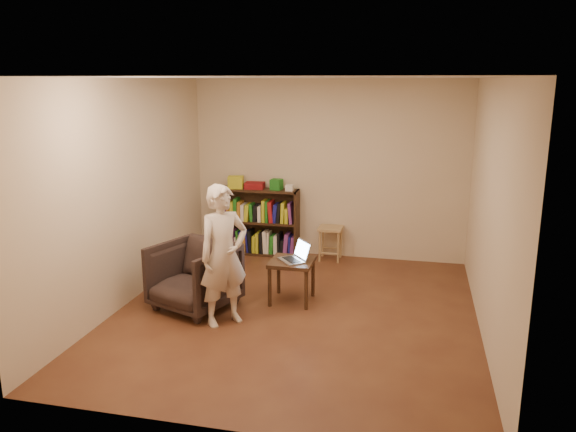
% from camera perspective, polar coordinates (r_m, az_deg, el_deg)
% --- Properties ---
extents(floor, '(4.50, 4.50, 0.00)m').
position_cam_1_polar(floor, '(6.45, 0.74, -9.85)').
color(floor, '#4E2719').
rests_on(floor, ground).
extents(ceiling, '(4.50, 4.50, 0.00)m').
position_cam_1_polar(ceiling, '(5.92, 0.81, 13.91)').
color(ceiling, silver).
rests_on(ceiling, wall_back).
extents(wall_back, '(4.00, 0.00, 4.00)m').
position_cam_1_polar(wall_back, '(8.23, 4.11, 4.72)').
color(wall_back, beige).
rests_on(wall_back, floor).
extents(wall_left, '(0.00, 4.50, 4.50)m').
position_cam_1_polar(wall_left, '(6.76, -16.05, 2.25)').
color(wall_left, beige).
rests_on(wall_left, floor).
extents(wall_right, '(0.00, 4.50, 4.50)m').
position_cam_1_polar(wall_right, '(5.97, 19.88, 0.51)').
color(wall_right, beige).
rests_on(wall_right, floor).
extents(bookshelf, '(1.20, 0.30, 1.00)m').
position_cam_1_polar(bookshelf, '(8.47, -2.95, -0.96)').
color(bookshelf, black).
rests_on(bookshelf, floor).
extents(box_yellow, '(0.25, 0.20, 0.18)m').
position_cam_1_polar(box_yellow, '(8.41, -5.33, 3.44)').
color(box_yellow, gold).
rests_on(box_yellow, bookshelf).
extents(red_cloth, '(0.29, 0.22, 0.09)m').
position_cam_1_polar(red_cloth, '(8.37, -3.41, 3.12)').
color(red_cloth, maroon).
rests_on(red_cloth, bookshelf).
extents(box_green, '(0.18, 0.18, 0.16)m').
position_cam_1_polar(box_green, '(8.27, -1.18, 3.23)').
color(box_green, '#20741F').
rests_on(box_green, bookshelf).
extents(box_white, '(0.11, 0.11, 0.09)m').
position_cam_1_polar(box_white, '(8.19, 0.16, 2.88)').
color(box_white, white).
rests_on(box_white, bookshelf).
extents(stool, '(0.34, 0.34, 0.49)m').
position_cam_1_polar(stool, '(8.20, 4.34, -1.78)').
color(stool, '#A3794F').
rests_on(stool, floor).
extents(armchair, '(1.07, 1.09, 0.77)m').
position_cam_1_polar(armchair, '(6.56, -9.53, -6.04)').
color(armchair, '#322621').
rests_on(armchair, floor).
extents(side_table, '(0.50, 0.50, 0.51)m').
position_cam_1_polar(side_table, '(6.64, 0.40, -5.22)').
color(side_table, black).
rests_on(side_table, floor).
extents(laptop, '(0.43, 0.43, 0.23)m').
position_cam_1_polar(laptop, '(6.60, 0.81, -4.07)').
color(laptop, '#B2B2B7').
rests_on(laptop, side_table).
extents(person, '(0.65, 0.66, 1.53)m').
position_cam_1_polar(person, '(6.00, -6.56, -4.01)').
color(person, beige).
rests_on(person, floor).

